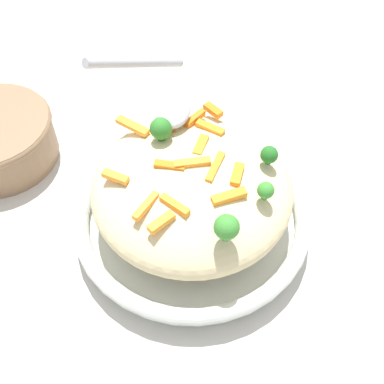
% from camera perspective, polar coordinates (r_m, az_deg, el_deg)
% --- Properties ---
extents(ground_plane, '(2.40, 2.40, 0.00)m').
position_cam_1_polar(ground_plane, '(0.59, 0.00, -4.23)').
color(ground_plane, beige).
extents(serving_bowl, '(0.28, 0.28, 0.04)m').
position_cam_1_polar(serving_bowl, '(0.57, 0.00, -2.96)').
color(serving_bowl, silver).
rests_on(serving_bowl, ground_plane).
extents(pasta_mound, '(0.23, 0.22, 0.08)m').
position_cam_1_polar(pasta_mound, '(0.53, 0.00, 0.44)').
color(pasta_mound, beige).
rests_on(pasta_mound, serving_bowl).
extents(carrot_piece_0, '(0.03, 0.04, 0.01)m').
position_cam_1_polar(carrot_piece_0, '(0.55, -7.14, 7.87)').
color(carrot_piece_0, orange).
rests_on(carrot_piece_0, pasta_mound).
extents(carrot_piece_1, '(0.02, 0.04, 0.01)m').
position_cam_1_polar(carrot_piece_1, '(0.49, 0.17, 3.41)').
color(carrot_piece_1, orange).
rests_on(carrot_piece_1, pasta_mound).
extents(carrot_piece_2, '(0.03, 0.01, 0.01)m').
position_cam_1_polar(carrot_piece_2, '(0.49, 5.45, 2.16)').
color(carrot_piece_2, orange).
rests_on(carrot_piece_2, pasta_mound).
extents(carrot_piece_3, '(0.03, 0.03, 0.01)m').
position_cam_1_polar(carrot_piece_3, '(0.46, -3.71, -3.65)').
color(carrot_piece_3, orange).
rests_on(carrot_piece_3, pasta_mound).
extents(carrot_piece_4, '(0.02, 0.03, 0.01)m').
position_cam_1_polar(carrot_piece_4, '(0.56, 2.55, 9.78)').
color(carrot_piece_4, orange).
rests_on(carrot_piece_4, pasta_mound).
extents(carrot_piece_5, '(0.04, 0.02, 0.01)m').
position_cam_1_polar(carrot_piece_5, '(0.50, 2.82, 3.09)').
color(carrot_piece_5, orange).
rests_on(carrot_piece_5, pasta_mound).
extents(carrot_piece_6, '(0.02, 0.03, 0.01)m').
position_cam_1_polar(carrot_piece_6, '(0.47, -2.09, -1.60)').
color(carrot_piece_6, orange).
rests_on(carrot_piece_6, pasta_mound).
extents(carrot_piece_7, '(0.03, 0.02, 0.01)m').
position_cam_1_polar(carrot_piece_7, '(0.55, 0.35, 8.80)').
color(carrot_piece_7, orange).
rests_on(carrot_piece_7, pasta_mound).
extents(carrot_piece_8, '(0.04, 0.02, 0.01)m').
position_cam_1_polar(carrot_piece_8, '(0.47, -5.56, -1.68)').
color(carrot_piece_8, orange).
rests_on(carrot_piece_8, pasta_mound).
extents(carrot_piece_9, '(0.03, 0.02, 0.01)m').
position_cam_1_polar(carrot_piece_9, '(0.52, 1.06, 5.62)').
color(carrot_piece_9, orange).
rests_on(carrot_piece_9, pasta_mound).
extents(carrot_piece_10, '(0.02, 0.03, 0.01)m').
position_cam_1_polar(carrot_piece_10, '(0.50, -9.18, 1.82)').
color(carrot_piece_10, orange).
rests_on(carrot_piece_10, pasta_mound).
extents(carrot_piece_11, '(0.03, 0.01, 0.01)m').
position_cam_1_polar(carrot_piece_11, '(0.55, -2.44, 8.41)').
color(carrot_piece_11, orange).
rests_on(carrot_piece_11, pasta_mound).
extents(carrot_piece_12, '(0.01, 0.03, 0.01)m').
position_cam_1_polar(carrot_piece_12, '(0.50, -2.70, 3.17)').
color(carrot_piece_12, orange).
rests_on(carrot_piece_12, pasta_mound).
extents(carrot_piece_13, '(0.03, 0.04, 0.01)m').
position_cam_1_polar(carrot_piece_13, '(0.48, 4.46, -0.55)').
color(carrot_piece_13, orange).
rests_on(carrot_piece_13, pasta_mound).
extents(carrot_piece_14, '(0.02, 0.03, 0.01)m').
position_cam_1_polar(carrot_piece_14, '(0.54, 2.19, 7.66)').
color(carrot_piece_14, orange).
rests_on(carrot_piece_14, pasta_mound).
extents(broccoli_floret_0, '(0.02, 0.02, 0.02)m').
position_cam_1_polar(broccoli_floret_0, '(0.51, 9.24, 4.41)').
color(broccoli_floret_0, '#205B1C').
rests_on(broccoli_floret_0, pasta_mound).
extents(broccoli_floret_1, '(0.02, 0.02, 0.02)m').
position_cam_1_polar(broccoli_floret_1, '(0.47, 8.83, 0.18)').
color(broccoli_floret_1, '#377928').
rests_on(broccoli_floret_1, pasta_mound).
extents(broccoli_floret_2, '(0.02, 0.02, 0.03)m').
position_cam_1_polar(broccoli_floret_2, '(0.52, -3.76, 7.55)').
color(broccoli_floret_2, '#296820').
rests_on(broccoli_floret_2, pasta_mound).
extents(broccoli_floret_3, '(0.02, 0.02, 0.03)m').
position_cam_1_polar(broccoli_floret_3, '(0.44, 4.17, -4.27)').
color(broccoli_floret_3, '#377928').
rests_on(broccoli_floret_3, pasta_mound).
extents(serving_spoon, '(0.12, 0.12, 0.07)m').
position_cam_1_polar(serving_spoon, '(0.55, -3.78, 11.56)').
color(serving_spoon, '#B7B7BC').
rests_on(serving_spoon, pasta_mound).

